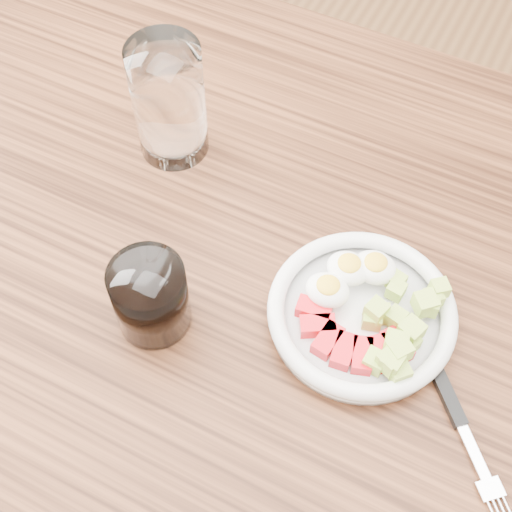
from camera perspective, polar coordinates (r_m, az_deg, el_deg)
The scene contains 6 objects.
ground at distance 1.51m, azimuth 0.18°, elevation -17.20°, with size 4.00×4.00×0.00m, color brown.
dining_table at distance 0.88m, azimuth 0.29°, elevation -5.34°, with size 1.50×0.90×0.77m.
bowl at distance 0.76m, azimuth 8.57°, elevation -4.48°, with size 0.20×0.20×0.05m.
fork at distance 0.75m, azimuth 15.44°, elevation -11.51°, with size 0.15×0.16×0.01m.
water_glass at distance 0.87m, azimuth -6.99°, elevation 12.17°, with size 0.09×0.09×0.15m, color white.
coffee_glass at distance 0.74m, azimuth -8.43°, elevation -3.31°, with size 0.08×0.08×0.09m.
Camera 1 is at (0.18, -0.37, 1.45)m, focal length 50.00 mm.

